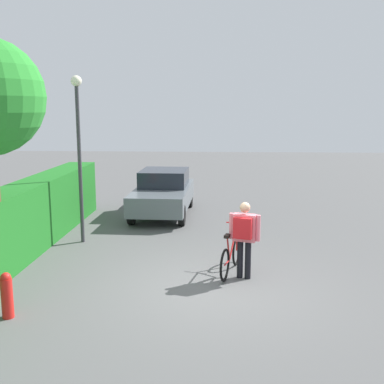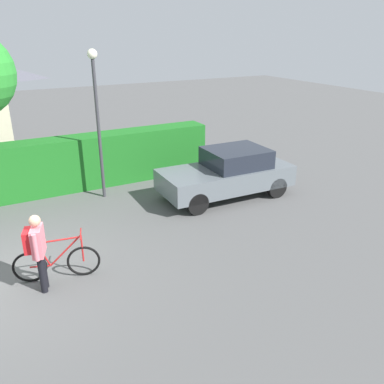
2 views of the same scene
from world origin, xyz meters
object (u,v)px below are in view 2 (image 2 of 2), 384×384
(parked_car_near, at_px, (228,173))
(person_rider, at_px, (37,246))
(street_lamp, at_px, (97,106))
(bicycle, at_px, (57,262))

(parked_car_near, xyz_separation_m, person_rider, (-5.95, -2.40, 0.23))
(parked_car_near, height_order, person_rider, person_rider)
(parked_car_near, distance_m, person_rider, 6.42)
(person_rider, xyz_separation_m, street_lamp, (2.53, 4.18, 1.82))
(parked_car_near, height_order, bicycle, parked_car_near)
(person_rider, distance_m, street_lamp, 5.22)
(parked_car_near, bearing_deg, street_lamp, 152.45)
(parked_car_near, distance_m, street_lamp, 4.37)
(bicycle, height_order, street_lamp, street_lamp)
(bicycle, distance_m, person_rider, 0.75)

